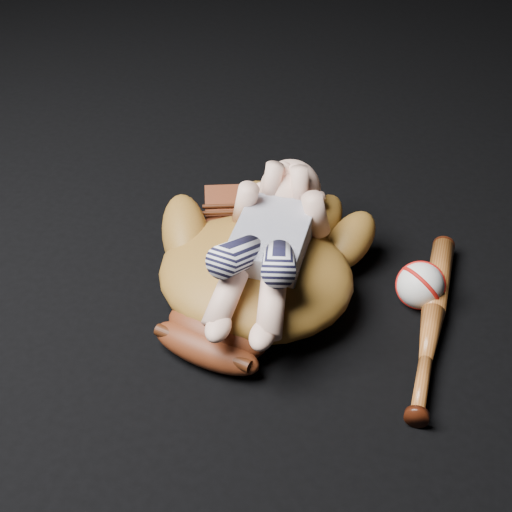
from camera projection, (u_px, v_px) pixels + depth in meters
The scene contains 4 objects.
baseball_glove at pixel (256, 267), 1.09m from camera, with size 0.38×0.43×0.14m, color brown, non-canonical shape.
newborn_baby at pixel (267, 242), 1.05m from camera, with size 0.17×0.38×0.15m, color #E1AB91, non-canonical shape.
baseball_bat at pixel (432, 322), 1.07m from camera, with size 0.04×0.39×0.04m, color #964D1D, non-canonical shape.
baseball at pixel (421, 285), 1.11m from camera, with size 0.07×0.07×0.07m, color white.
Camera 1 is at (0.19, -0.83, 0.76)m, focal length 50.00 mm.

